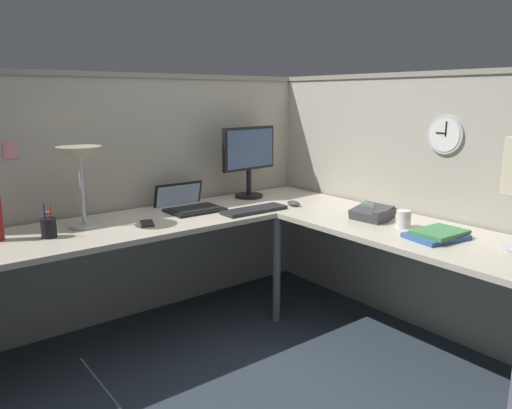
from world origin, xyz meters
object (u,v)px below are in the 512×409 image
at_px(office_phone, 373,214).
at_px(coffee_mug, 403,219).
at_px(laptop, 187,205).
at_px(wall_clock, 446,135).
at_px(computer_mouse, 294,203).
at_px(desk_lamp_dome, 80,162).
at_px(cell_phone, 147,223).
at_px(keyboard, 254,210).
at_px(monitor, 249,156).
at_px(book_stack, 437,235).
at_px(pen_cup, 49,228).

xyz_separation_m(office_phone, coffee_mug, (0.00, -0.21, 0.01)).
relative_size(laptop, wall_clock, 1.75).
relative_size(computer_mouse, desk_lamp_dome, 0.23).
bearing_deg(cell_phone, coffee_mug, -20.08).
height_order(computer_mouse, office_phone, office_phone).
relative_size(laptop, keyboard, 0.89).
height_order(monitor, book_stack, monitor).
relative_size(cell_phone, coffee_mug, 1.50).
relative_size(keyboard, pen_cup, 2.39).
height_order(keyboard, book_stack, book_stack).
distance_m(desk_lamp_dome, wall_clock, 2.05).
relative_size(computer_mouse, wall_clock, 0.47).
relative_size(keyboard, wall_clock, 1.95).
height_order(keyboard, cell_phone, keyboard).
distance_m(desk_lamp_dome, cell_phone, 0.49).
relative_size(laptop, pen_cup, 2.14).
bearing_deg(coffee_mug, pen_cup, 148.38).
height_order(monitor, desk_lamp_dome, monitor).
bearing_deg(pen_cup, coffee_mug, -31.62).
relative_size(desk_lamp_dome, wall_clock, 2.02).
relative_size(pen_cup, coffee_mug, 1.88).
height_order(computer_mouse, coffee_mug, coffee_mug).
xyz_separation_m(laptop, wall_clock, (1.05, -1.14, 0.47)).
distance_m(laptop, pen_cup, 0.91).
xyz_separation_m(computer_mouse, pen_cup, (-1.48, 0.22, 0.04)).
bearing_deg(office_phone, book_stack, -95.75).
distance_m(office_phone, wall_clock, 0.61).
bearing_deg(monitor, coffee_mug, -81.25).
relative_size(keyboard, computer_mouse, 4.13).
xyz_separation_m(desk_lamp_dome, pen_cup, (-0.21, -0.10, -0.31)).
distance_m(computer_mouse, book_stack, 1.01).
bearing_deg(desk_lamp_dome, pen_cup, -154.94).
bearing_deg(office_phone, desk_lamp_dome, 147.69).
height_order(laptop, book_stack, laptop).
xyz_separation_m(laptop, pen_cup, (-0.89, -0.15, 0.03)).
bearing_deg(desk_lamp_dome, laptop, 3.95).
relative_size(computer_mouse, coffee_mug, 1.08).
relative_size(cell_phone, office_phone, 0.65).
height_order(desk_lamp_dome, book_stack, desk_lamp_dome).
bearing_deg(monitor, laptop, -175.42).
distance_m(cell_phone, office_phone, 1.30).
bearing_deg(laptop, keyboard, -49.67).
relative_size(pen_cup, book_stack, 0.58).
bearing_deg(office_phone, laptop, 127.46).
xyz_separation_m(monitor, book_stack, (0.13, -1.42, -0.27)).
bearing_deg(cell_phone, pen_cup, -166.59).
xyz_separation_m(pen_cup, book_stack, (1.56, -1.23, -0.03)).
xyz_separation_m(keyboard, cell_phone, (-0.67, 0.13, -0.01)).
bearing_deg(desk_lamp_dome, computer_mouse, -13.97).
distance_m(monitor, wall_clock, 1.31).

